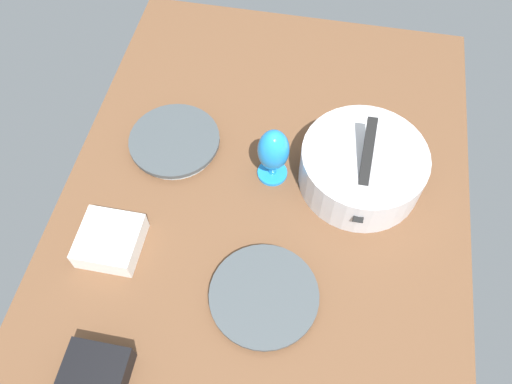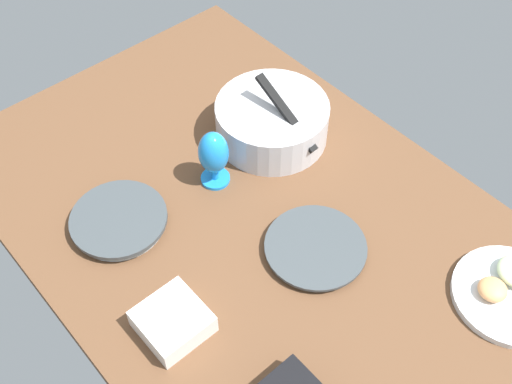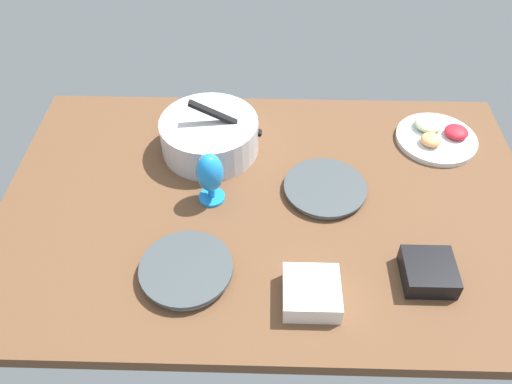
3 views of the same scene
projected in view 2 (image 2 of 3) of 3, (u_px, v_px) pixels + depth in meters
The scene contains 7 objects.
ground_plane at pixel (255, 223), 161.17cm from camera, with size 160.00×104.00×4.00cm, color brown.
dinner_plate_left at pixel (119, 221), 157.16cm from camera, with size 24.56×24.56×3.17cm.
dinner_plate_right at pixel (315, 248), 152.43cm from camera, with size 25.16×25.16×2.26cm.
mixing_bowl at pixel (272, 120), 173.82cm from camera, with size 32.73×31.55×19.22cm.
fruit_platter at pixel (512, 292), 143.93cm from camera, with size 26.73×26.73×5.33cm.
hurricane_glass_blue at pixel (214, 155), 160.43cm from camera, with size 8.00×8.00×17.12cm.
square_bowl_white at pixel (173, 321), 137.65cm from camera, with size 14.27×14.27×5.73cm.
Camera 2 is at (72.61, -63.35, 127.45)cm, focal length 43.79 mm.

